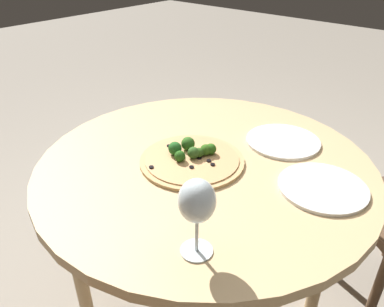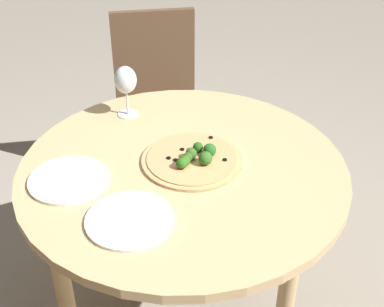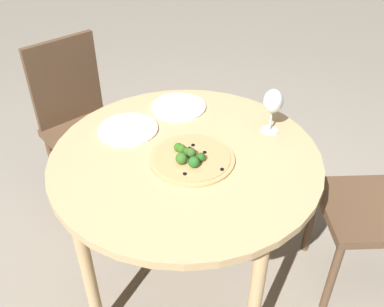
{
  "view_description": "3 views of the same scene",
  "coord_description": "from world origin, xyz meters",
  "px_view_note": "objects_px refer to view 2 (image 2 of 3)",
  "views": [
    {
      "loc": [
        0.76,
        0.61,
        1.36
      ],
      "look_at": [
        0.03,
        -0.03,
        0.79
      ],
      "focal_mm": 35.0,
      "sensor_mm": 36.0,
      "label": 1
    },
    {
      "loc": [
        -1.34,
        -0.13,
        1.73
      ],
      "look_at": [
        0.03,
        -0.03,
        0.79
      ],
      "focal_mm": 50.0,
      "sensor_mm": 36.0,
      "label": 2
    },
    {
      "loc": [
        0.27,
        -1.26,
        1.73
      ],
      "look_at": [
        0.03,
        -0.03,
        0.79
      ],
      "focal_mm": 40.0,
      "sensor_mm": 36.0,
      "label": 3
    }
  ],
  "objects_px": {
    "pizza": "(193,159)",
    "plate_near": "(130,220)",
    "plate_far": "(69,180)",
    "chair": "(158,106)",
    "wine_glass": "(125,81)"
  },
  "relations": [
    {
      "from": "chair",
      "to": "wine_glass",
      "type": "height_order",
      "value": "wine_glass"
    },
    {
      "from": "wine_glass",
      "to": "chair",
      "type": "bearing_deg",
      "value": -3.08
    },
    {
      "from": "wine_glass",
      "to": "plate_far",
      "type": "bearing_deg",
      "value": 165.13
    },
    {
      "from": "plate_near",
      "to": "wine_glass",
      "type": "bearing_deg",
      "value": 10.62
    },
    {
      "from": "pizza",
      "to": "plate_near",
      "type": "height_order",
      "value": "pizza"
    },
    {
      "from": "pizza",
      "to": "plate_near",
      "type": "bearing_deg",
      "value": 152.8
    },
    {
      "from": "chair",
      "to": "wine_glass",
      "type": "relative_size",
      "value": 4.88
    },
    {
      "from": "pizza",
      "to": "wine_glass",
      "type": "distance_m",
      "value": 0.39
    },
    {
      "from": "plate_near",
      "to": "plate_far",
      "type": "distance_m",
      "value": 0.27
    },
    {
      "from": "pizza",
      "to": "plate_far",
      "type": "relative_size",
      "value": 1.32
    },
    {
      "from": "pizza",
      "to": "plate_far",
      "type": "xyz_separation_m",
      "value": [
        -0.13,
        0.36,
        -0.01
      ]
    },
    {
      "from": "chair",
      "to": "pizza",
      "type": "height_order",
      "value": "chair"
    },
    {
      "from": "plate_far",
      "to": "plate_near",
      "type": "bearing_deg",
      "value": -127.47
    },
    {
      "from": "chair",
      "to": "pizza",
      "type": "bearing_deg",
      "value": -87.56
    },
    {
      "from": "chair",
      "to": "pizza",
      "type": "xyz_separation_m",
      "value": [
        -0.8,
        -0.23,
        0.27
      ]
    }
  ]
}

